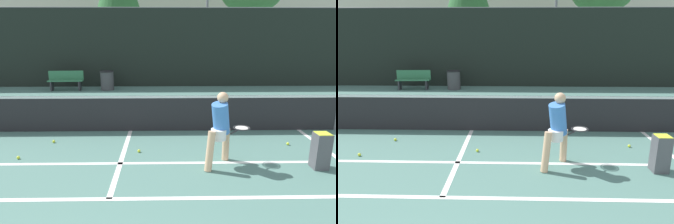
{
  "view_description": "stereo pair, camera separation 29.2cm",
  "coord_description": "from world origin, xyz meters",
  "views": [
    {
      "loc": [
        0.85,
        -1.04,
        2.56
      ],
      "look_at": [
        0.97,
        4.92,
        0.95
      ],
      "focal_mm": 32.0,
      "sensor_mm": 36.0,
      "label": 1
    },
    {
      "loc": [
        1.14,
        -1.04,
        2.56
      ],
      "look_at": [
        0.97,
        4.92,
        0.95
      ],
      "focal_mm": 32.0,
      "sensor_mm": 36.0,
      "label": 2
    }
  ],
  "objects": [
    {
      "name": "parked_car",
      "position": [
        -3.65,
        17.53,
        0.61
      ],
      "size": [
        1.87,
        4.26,
        1.45
      ],
      "color": "black",
      "rests_on": "ground"
    },
    {
      "name": "courtside_bench",
      "position": [
        -3.45,
        12.31,
        0.47
      ],
      "size": [
        1.54,
        0.47,
        0.86
      ],
      "rotation": [
        0.0,
        0.0,
        0.06
      ],
      "color": "#33724C",
      "rests_on": "ground"
    },
    {
      "name": "tennis_ball_scattered_0",
      "position": [
        3.77,
        5.43,
        0.03
      ],
      "size": [
        0.07,
        0.07,
        0.07
      ],
      "primitive_type": "sphere",
      "color": "#D1E033",
      "rests_on": "ground"
    },
    {
      "name": "tennis_ball_scattered_3",
      "position": [
        -2.14,
        4.76,
        0.03
      ],
      "size": [
        0.07,
        0.07,
        0.07
      ],
      "primitive_type": "sphere",
      "color": "#D1E033",
      "rests_on": "ground"
    },
    {
      "name": "ball_hopper",
      "position": [
        3.88,
        4.23,
        0.37
      ],
      "size": [
        0.28,
        0.28,
        0.71
      ],
      "color": "#4C4C51",
      "rests_on": "ground"
    },
    {
      "name": "court_center_mark",
      "position": [
        0.0,
        4.86,
        0.0
      ],
      "size": [
        0.1,
        3.36,
        0.01
      ],
      "primitive_type": "cube",
      "color": "white",
      "rests_on": "ground"
    },
    {
      "name": "court_sideline_right",
      "position": [
        4.51,
        4.86,
        0.0
      ],
      "size": [
        0.1,
        4.36,
        0.01
      ],
      "primitive_type": "cube",
      "color": "white",
      "rests_on": "ground"
    },
    {
      "name": "tennis_ball_scattered_6",
      "position": [
        0.33,
        5.06,
        0.03
      ],
      "size": [
        0.07,
        0.07,
        0.07
      ],
      "primitive_type": "sphere",
      "color": "#D1E033",
      "rests_on": "ground"
    },
    {
      "name": "tennis_ball_scattered_7",
      "position": [
        -1.74,
        5.69,
        0.03
      ],
      "size": [
        0.07,
        0.07,
        0.07
      ],
      "primitive_type": "sphere",
      "color": "#D1E033",
      "rests_on": "ground"
    },
    {
      "name": "fence_back",
      "position": [
        0.0,
        13.23,
        1.8
      ],
      "size": [
        24.0,
        0.06,
        3.62
      ],
      "color": "black",
      "rests_on": "ground"
    },
    {
      "name": "building_far",
      "position": [
        0.0,
        29.31,
        3.29
      ],
      "size": [
        36.0,
        2.4,
        6.58
      ],
      "primitive_type": "cube",
      "color": "beige",
      "rests_on": "ground"
    },
    {
      "name": "trash_bin",
      "position": [
        -1.63,
        12.37,
        0.43
      ],
      "size": [
        0.62,
        0.62,
        0.85
      ],
      "color": "#3F3F42",
      "rests_on": "ground"
    },
    {
      "name": "net",
      "position": [
        0.0,
        6.54,
        0.51
      ],
      "size": [
        11.09,
        0.09,
        1.07
      ],
      "color": "slate",
      "rests_on": "ground"
    },
    {
      "name": "player_practicing",
      "position": [
        1.97,
        4.44,
        0.79
      ],
      "size": [
        1.07,
        0.85,
        1.46
      ],
      "rotation": [
        0.0,
        0.0,
        0.87
      ],
      "color": "#DBAD84",
      "rests_on": "ground"
    },
    {
      "name": "court_baseline_near",
      "position": [
        0.0,
        3.18,
        0.0
      ],
      "size": [
        11.0,
        0.1,
        0.01
      ],
      "primitive_type": "cube",
      "color": "white",
      "rests_on": "ground"
    },
    {
      "name": "court_service_line",
      "position": [
        0.0,
        4.5,
        0.0
      ],
      "size": [
        8.25,
        0.1,
        0.01
      ],
      "primitive_type": "cube",
      "color": "white",
      "rests_on": "ground"
    }
  ]
}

